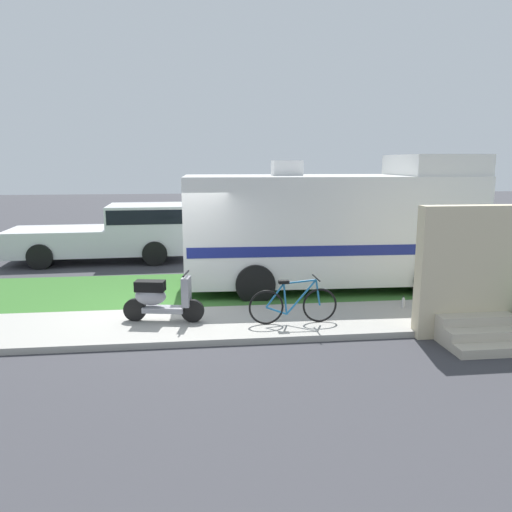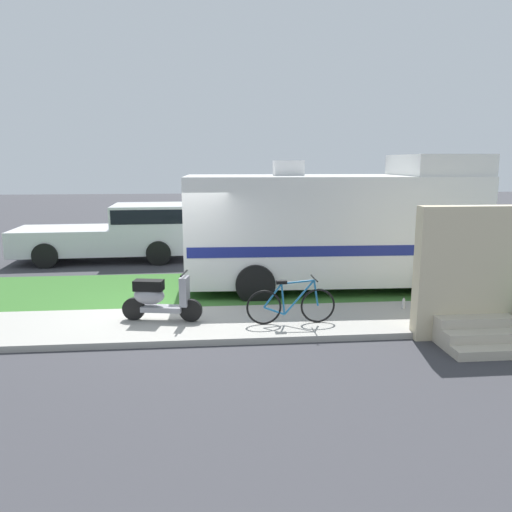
% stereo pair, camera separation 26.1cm
% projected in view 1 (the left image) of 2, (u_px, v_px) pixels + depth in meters
% --- Properties ---
extents(ground_plane, '(80.00, 80.00, 0.00)m').
position_uv_depth(ground_plane, '(172.00, 311.00, 10.55)').
color(ground_plane, '#38383D').
extents(sidewalk, '(24.00, 2.00, 0.12)m').
position_uv_depth(sidewalk, '(169.00, 326.00, 9.37)').
color(sidewalk, '#9E9B93').
rests_on(sidewalk, ground).
extents(grass_strip, '(24.00, 3.40, 0.08)m').
position_uv_depth(grass_strip, '(175.00, 291.00, 12.01)').
color(grass_strip, '#336628').
rests_on(grass_strip, ground).
extents(motorhome_rv, '(7.11, 2.79, 3.32)m').
position_uv_depth(motorhome_rv, '(333.00, 226.00, 12.18)').
color(motorhome_rv, silver).
rests_on(motorhome_rv, ground).
extents(scooter, '(1.56, 0.58, 0.97)m').
position_uv_depth(scooter, '(160.00, 298.00, 9.39)').
color(scooter, black).
rests_on(scooter, ground).
extents(bicycle, '(1.71, 0.52, 0.89)m').
position_uv_depth(bicycle, '(293.00, 304.00, 9.29)').
color(bicycle, black).
rests_on(bicycle, ground).
extents(pickup_truck_near, '(5.66, 2.33, 1.80)m').
position_uv_depth(pickup_truck_near, '(119.00, 231.00, 15.75)').
color(pickup_truck_near, silver).
rests_on(pickup_truck_near, ground).
extents(porch_steps, '(2.00, 1.26, 2.40)m').
position_uv_depth(porch_steps, '(473.00, 286.00, 8.77)').
color(porch_steps, '#BCB29E').
rests_on(porch_steps, ground).
extents(bottle_green, '(0.07, 0.07, 0.25)m').
position_uv_depth(bottle_green, '(403.00, 303.00, 10.35)').
color(bottle_green, '#B2B2B7').
rests_on(bottle_green, ground).
extents(bottle_spare, '(0.06, 0.06, 0.26)m').
position_uv_depth(bottle_spare, '(433.00, 307.00, 10.04)').
color(bottle_spare, '#19722D').
rests_on(bottle_spare, ground).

